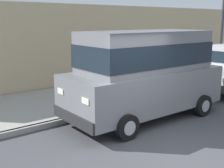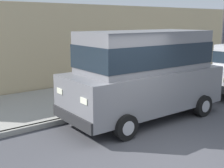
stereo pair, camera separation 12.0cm
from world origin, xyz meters
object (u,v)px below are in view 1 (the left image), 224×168
object	(u,v)px
car_grey_van	(145,71)
street_lamp	(223,18)
fire_hydrant	(160,83)
dog_tan	(73,89)

from	to	relation	value
car_grey_van	street_lamp	size ratio (longest dim) A/B	1.11
car_grey_van	fire_hydrant	distance (m)	2.83
fire_hydrant	street_lamp	world-z (taller)	street_lamp
car_grey_van	fire_hydrant	size ratio (longest dim) A/B	6.78
car_grey_van	dog_tan	world-z (taller)	car_grey_van
car_grey_van	street_lamp	distance (m)	6.33
fire_hydrant	dog_tan	bearing A→B (deg)	-116.05
car_grey_van	street_lamp	bearing A→B (deg)	102.90
car_grey_van	dog_tan	bearing A→B (deg)	-166.46
fire_hydrant	street_lamp	size ratio (longest dim) A/B	0.16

